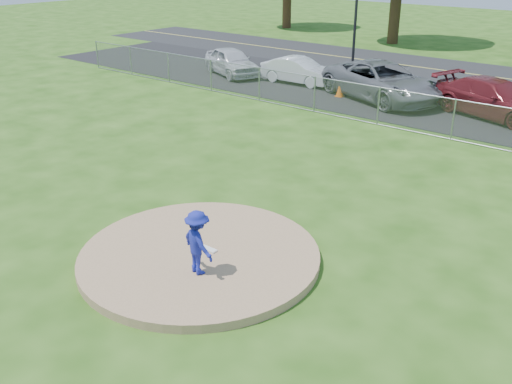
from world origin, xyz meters
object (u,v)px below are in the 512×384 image
parked_car_white (299,71)px  parked_car_darkred (495,99)px  parked_car_gray (382,81)px  pitcher (198,243)px  traffic_cone (340,89)px  parked_car_silver (232,62)px  traffic_signal_left (360,6)px

parked_car_white → parked_car_darkred: 9.85m
parked_car_gray → parked_car_darkred: (4.99, 0.29, -0.08)m
pitcher → traffic_cone: (-6.15, 15.61, -0.52)m
parked_car_silver → parked_car_white: size_ratio=1.08×
parked_car_silver → pitcher: bearing=-116.9°
pitcher → traffic_cone: pitcher is taller
traffic_cone → parked_car_white: bearing=161.4°
traffic_signal_left → parked_car_silver: 8.11m
pitcher → parked_car_white: size_ratio=0.36×
parked_car_gray → pitcher: bearing=-143.4°
pitcher → parked_car_gray: (-4.42, 16.31, -0.05)m
parked_car_white → parked_car_gray: (4.86, -0.35, 0.19)m
parked_car_silver → parked_car_gray: parked_car_gray is taller
pitcher → parked_car_silver: (-13.29, 16.02, -0.17)m
pitcher → parked_car_gray: bearing=-61.2°
parked_car_darkred → parked_car_white: bearing=106.9°
pitcher → parked_car_gray: parked_car_gray is taller
traffic_signal_left → traffic_cone: traffic_signal_left is taller
traffic_cone → parked_car_darkred: 6.81m
traffic_signal_left → parked_car_gray: (4.94, -6.30, -2.51)m
parked_car_silver → parked_car_darkred: bearing=-64.2°
pitcher → parked_car_darkred: pitcher is taller
parked_car_gray → traffic_cone: bearing=133.5°
traffic_cone → parked_car_silver: (-7.14, 0.41, 0.35)m
parked_car_gray → parked_car_darkred: parked_car_gray is taller
traffic_cone → parked_car_white: size_ratio=0.19×
traffic_cone → parked_car_white: 3.31m
pitcher → parked_car_white: pitcher is taller
traffic_signal_left → traffic_cone: 8.26m
parked_car_white → traffic_cone: bearing=-110.8°
traffic_cone → parked_car_darkred: (6.72, 0.99, 0.39)m
traffic_signal_left → parked_car_white: 6.54m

